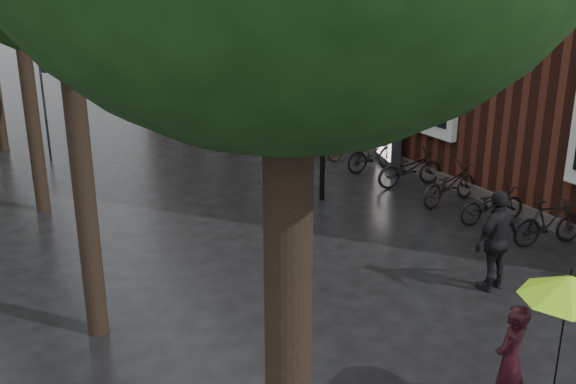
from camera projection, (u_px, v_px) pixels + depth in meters
person_burgundy at (510, 360)px, 8.39m from camera, size 0.64×0.51×1.53m
lime_umbrella at (569, 287)px, 7.64m from camera, size 1.12×1.12×1.65m
pedestrian_walking at (497, 241)px, 11.58m from camera, size 1.12×0.59×1.82m
parked_bicycles at (406, 167)px, 17.15m from camera, size 1.98×12.68×1.01m
ad_lightbox at (389, 130)px, 18.74m from camera, size 0.30×1.29×1.94m
lamp_post at (324, 90)px, 15.37m from camera, size 0.23×0.23×4.38m
cycle_sign at (44, 90)px, 19.01m from camera, size 0.16×0.55×3.01m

